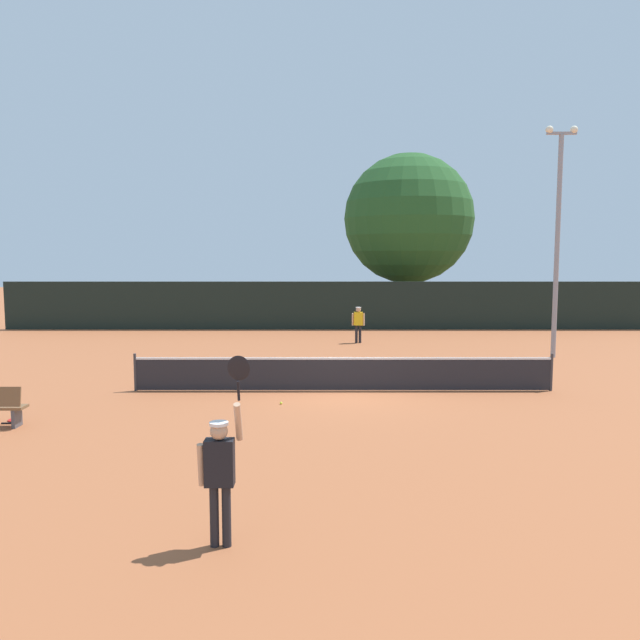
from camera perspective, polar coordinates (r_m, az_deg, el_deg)
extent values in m
plane|color=#9E5633|center=(17.69, 1.98, -6.55)|extent=(120.00, 120.00, 0.00)
cube|color=#232328|center=(17.59, 1.99, -5.04)|extent=(11.83, 0.03, 0.91)
cube|color=white|center=(17.51, 1.99, -3.57)|extent=(11.83, 0.04, 0.06)
cylinder|color=#333338|center=(18.34, -16.88, -4.65)|extent=(0.08, 0.08, 1.07)
cylinder|color=#333338|center=(18.76, 20.42, -4.53)|extent=(0.08, 0.08, 1.07)
cube|color=black|center=(32.31, 1.00, 1.35)|extent=(34.40, 0.12, 2.51)
cube|color=black|center=(8.33, -9.45, -12.87)|extent=(0.38, 0.22, 0.61)
sphere|color=tan|center=(8.20, -9.50, -10.10)|extent=(0.23, 0.23, 0.23)
cylinder|color=white|center=(8.18, -9.51, -9.43)|extent=(0.25, 0.25, 0.04)
cylinder|color=black|center=(8.60, -9.91, -17.41)|extent=(0.12, 0.12, 0.83)
cylinder|color=black|center=(8.58, -8.81, -17.46)|extent=(0.12, 0.12, 0.83)
cylinder|color=tan|center=(8.38, -11.11, -13.01)|extent=(0.09, 0.18, 0.58)
cylinder|color=tan|center=(8.23, -7.74, -9.31)|extent=(0.09, 0.33, 0.56)
cylinder|color=black|center=(8.19, -7.72, -6.50)|extent=(0.04, 0.11, 0.28)
ellipsoid|color=black|center=(8.19, -7.69, -4.43)|extent=(0.30, 0.13, 0.36)
cube|color=yellow|center=(27.25, 3.38, 0.12)|extent=(0.38, 0.22, 0.58)
sphere|color=tan|center=(27.22, 3.38, 0.96)|extent=(0.22, 0.22, 0.22)
cylinder|color=white|center=(27.21, 3.39, 1.15)|extent=(0.23, 0.23, 0.04)
cylinder|color=black|center=(27.33, 3.20, -1.31)|extent=(0.12, 0.12, 0.79)
cylinder|color=black|center=(27.34, 3.54, -1.30)|extent=(0.12, 0.12, 0.79)
cylinder|color=tan|center=(27.24, 2.87, 0.06)|extent=(0.09, 0.17, 0.56)
cylinder|color=tan|center=(27.27, 3.88, 0.06)|extent=(0.09, 0.15, 0.55)
sphere|color=#CCE033|center=(16.11, -3.80, -7.67)|extent=(0.07, 0.07, 0.07)
cylinder|color=black|center=(15.94, -27.09, -8.51)|extent=(0.28, 0.04, 0.04)
ellipsoid|color=red|center=(16.22, -26.57, -8.25)|extent=(0.28, 0.36, 0.04)
cube|color=#4C4C51|center=(15.55, -26.40, -8.05)|extent=(0.08, 0.36, 0.45)
cylinder|color=gray|center=(24.78, 20.88, 6.24)|extent=(0.18, 0.18, 8.26)
cube|color=gray|center=(25.19, 21.24, 15.78)|extent=(1.10, 0.10, 0.10)
sphere|color=#F2EDCC|center=(25.06, 20.26, 16.17)|extent=(0.28, 0.28, 0.28)
sphere|color=#F2EDCC|center=(25.37, 22.24, 15.96)|extent=(0.28, 0.28, 0.28)
cylinder|color=brown|center=(37.38, 7.91, 2.42)|extent=(0.56, 0.56, 3.18)
sphere|color=#235123|center=(37.38, 8.01, 9.25)|extent=(7.64, 7.64, 7.64)
cube|color=navy|center=(37.85, 4.24, 1.00)|extent=(1.98, 4.24, 0.90)
cube|color=#2D333D|center=(37.50, 4.29, 2.13)|extent=(1.74, 2.23, 0.64)
cylinder|color=black|center=(39.22, 2.85, 0.74)|extent=(0.22, 0.60, 0.60)
cylinder|color=black|center=(39.34, 5.32, 0.74)|extent=(0.22, 0.60, 0.60)
cylinder|color=black|center=(36.43, 3.08, 0.34)|extent=(0.22, 0.60, 0.60)
cylinder|color=black|center=(36.57, 5.74, 0.34)|extent=(0.22, 0.60, 0.60)
cube|color=#B7B7BC|center=(40.26, 9.69, 1.22)|extent=(2.26, 4.35, 0.90)
cube|color=#2D333D|center=(39.92, 9.78, 2.29)|extent=(1.89, 2.34, 0.64)
cylinder|color=black|center=(41.53, 8.20, 0.97)|extent=(0.22, 0.60, 0.60)
cylinder|color=black|center=(41.81, 10.50, 0.97)|extent=(0.22, 0.60, 0.60)
cylinder|color=black|center=(38.77, 8.80, 0.62)|extent=(0.22, 0.60, 0.60)
cylinder|color=black|center=(39.08, 11.26, 0.61)|extent=(0.22, 0.60, 0.60)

